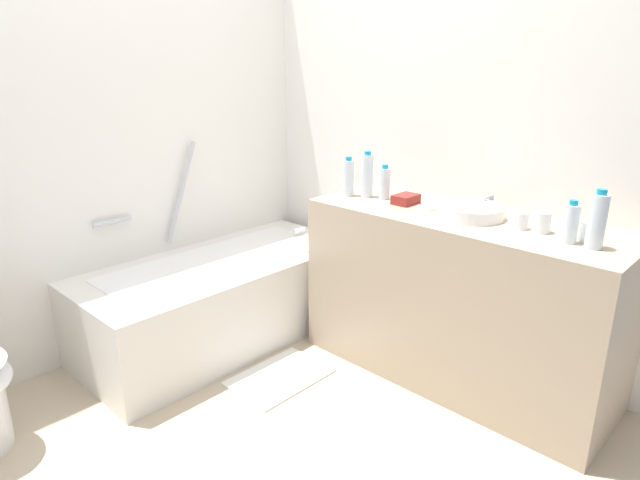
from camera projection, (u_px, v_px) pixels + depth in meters
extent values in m
plane|color=#C1AD8E|center=(234.00, 437.00, 2.45)|extent=(3.90, 3.90, 0.00)
cube|color=white|center=(81.00, 149.00, 2.88)|extent=(3.30, 0.10, 2.35)
cube|color=white|center=(433.00, 142.00, 3.11)|extent=(0.10, 2.75, 2.35)
cube|color=silver|center=(222.00, 299.00, 3.27)|extent=(1.68, 0.75, 0.50)
cube|color=white|center=(220.00, 267.00, 3.20)|extent=(1.38, 0.54, 0.09)
cylinder|color=silver|center=(299.00, 230.00, 3.63)|extent=(0.09, 0.03, 0.03)
cylinder|color=silver|center=(181.00, 192.00, 3.30)|extent=(0.25, 0.03, 0.60)
cylinder|color=silver|center=(112.00, 222.00, 3.02)|extent=(0.22, 0.03, 0.03)
cube|color=tan|center=(458.00, 298.00, 2.81)|extent=(0.60, 1.59, 0.89)
cylinder|color=white|center=(472.00, 211.00, 2.63)|extent=(0.31, 0.31, 0.06)
cylinder|color=#ADADB2|center=(491.00, 203.00, 2.77)|extent=(0.02, 0.02, 0.08)
cylinder|color=#ADADB2|center=(487.00, 197.00, 2.72)|extent=(0.09, 0.02, 0.02)
cylinder|color=#ADADB2|center=(502.00, 209.00, 2.73)|extent=(0.03, 0.03, 0.04)
cylinder|color=#ADADB2|center=(480.00, 204.00, 2.81)|extent=(0.03, 0.03, 0.04)
cylinder|color=silver|center=(367.00, 176.00, 3.01)|extent=(0.07, 0.07, 0.23)
cylinder|color=teal|center=(368.00, 153.00, 2.97)|extent=(0.04, 0.04, 0.02)
cylinder|color=silver|center=(385.00, 184.00, 2.98)|extent=(0.06, 0.06, 0.17)
cylinder|color=teal|center=(385.00, 167.00, 2.95)|extent=(0.03, 0.03, 0.02)
cylinder|color=silver|center=(571.00, 224.00, 2.25)|extent=(0.06, 0.06, 0.16)
cylinder|color=teal|center=(574.00, 203.00, 2.22)|extent=(0.03, 0.03, 0.02)
cylinder|color=silver|center=(348.00, 178.00, 3.04)|extent=(0.06, 0.06, 0.20)
cylinder|color=teal|center=(349.00, 159.00, 3.01)|extent=(0.03, 0.03, 0.02)
cylinder|color=silver|center=(597.00, 222.00, 2.18)|extent=(0.07, 0.07, 0.22)
cylinder|color=teal|center=(602.00, 192.00, 2.14)|extent=(0.04, 0.04, 0.02)
cylinder|color=white|center=(542.00, 222.00, 2.40)|extent=(0.07, 0.07, 0.09)
cylinder|color=white|center=(521.00, 221.00, 2.45)|extent=(0.06, 0.06, 0.08)
cylinder|color=white|center=(588.00, 231.00, 2.29)|extent=(0.07, 0.07, 0.08)
cube|color=maroon|center=(406.00, 199.00, 2.89)|extent=(0.14, 0.10, 0.05)
cube|color=white|center=(428.00, 208.00, 2.78)|extent=(0.09, 0.06, 0.02)
cube|color=white|center=(280.00, 377.00, 2.91)|extent=(0.51, 0.35, 0.01)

